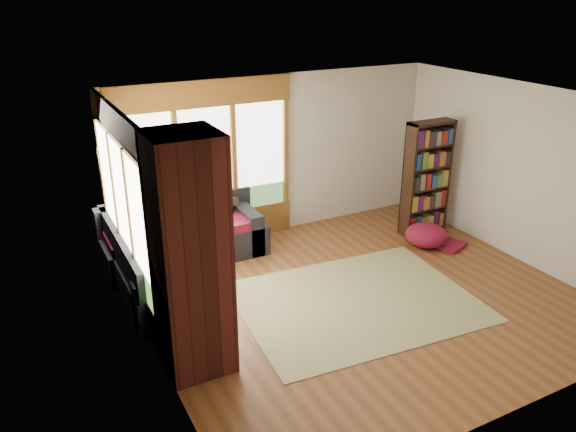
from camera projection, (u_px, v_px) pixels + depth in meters
name	position (u px, v px, depth m)	size (l,w,h in m)	color
floor	(361.00, 296.00, 7.50)	(5.50, 5.50, 0.00)	brown
ceiling	(372.00, 102.00, 6.50)	(5.50, 5.50, 0.00)	white
wall_back	(277.00, 156.00, 9.05)	(5.50, 0.04, 2.60)	silver
wall_front	(529.00, 298.00, 4.95)	(5.50, 0.04, 2.60)	silver
wall_left	(147.00, 251.00, 5.82)	(0.04, 5.00, 2.60)	silver
wall_right	(522.00, 174.00, 8.17)	(0.04, 5.00, 2.60)	silver
windows_back	(207.00, 163.00, 8.49)	(2.82, 0.10, 1.90)	#8F5F24
windows_left	(124.00, 208.00, 6.80)	(0.10, 2.62, 1.90)	#8F5F24
roller_blind	(109.00, 159.00, 7.34)	(0.03, 0.72, 0.90)	#677B51
brick_chimney	(190.00, 257.00, 5.69)	(0.70, 0.70, 2.60)	#471914
sectional_sofa	(179.00, 256.00, 7.94)	(2.20, 2.20, 0.80)	black
area_rug	(356.00, 302.00, 7.37)	(3.03, 2.32, 0.01)	beige
bookshelf	(427.00, 178.00, 9.13)	(0.81, 0.27, 1.88)	black
pouf	(426.00, 234.00, 8.89)	(0.66, 0.66, 0.36)	maroon
dog_tan	(188.00, 218.00, 7.99)	(0.94, 0.97, 0.48)	brown
dog_brindle	(167.00, 246.00, 7.24)	(0.76, 0.84, 0.41)	#3D241C
throw_pillows	(176.00, 223.00, 7.90)	(1.98, 1.68, 0.45)	#2C251B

